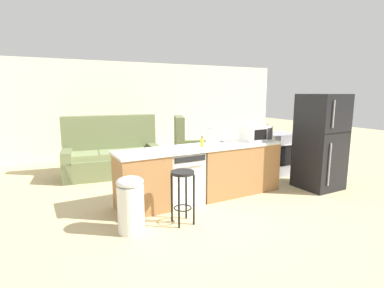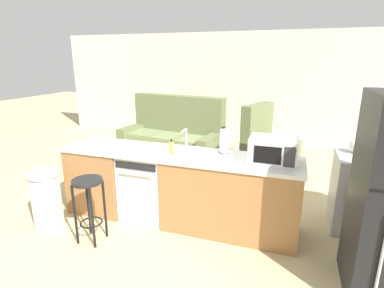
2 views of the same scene
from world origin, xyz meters
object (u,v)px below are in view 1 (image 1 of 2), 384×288
at_px(soap_bottle, 202,142).
at_px(kettle, 268,129).
at_px(stove_range, 276,153).
at_px(bar_stool, 183,186).
at_px(trash_bin, 131,204).
at_px(paper_towel_roll, 224,134).
at_px(armchair, 187,151).
at_px(refrigerator, 321,142).
at_px(couch, 112,156).
at_px(dishwasher, 182,177).
at_px(microwave, 256,133).

distance_m(soap_bottle, kettle, 2.20).
relative_size(stove_range, bar_stool, 1.22).
bearing_deg(soap_bottle, trash_bin, -157.27).
distance_m(paper_towel_roll, armchair, 2.16).
distance_m(refrigerator, couch, 4.26).
distance_m(refrigerator, trash_bin, 3.68).
bearing_deg(soap_bottle, stove_range, 14.71).
height_order(dishwasher, soap_bottle, soap_bottle).
bearing_deg(trash_bin, kettle, 20.58).
xyz_separation_m(kettle, couch, (-3.01, 1.57, -0.59)).
height_order(microwave, armchair, armchair).
distance_m(dishwasher, refrigerator, 2.70).
bearing_deg(bar_stool, stove_range, 23.28).
bearing_deg(paper_towel_roll, dishwasher, -169.03).
distance_m(bar_stool, couch, 2.98).
relative_size(refrigerator, microwave, 3.50).
bearing_deg(microwave, armchair, 96.48).
bearing_deg(trash_bin, dishwasher, 30.96).
height_order(dishwasher, couch, couch).
distance_m(microwave, trash_bin, 2.72).
xyz_separation_m(bar_stool, trash_bin, (-0.70, 0.09, -0.16)).
xyz_separation_m(microwave, trash_bin, (-2.57, -0.63, -0.66)).
xyz_separation_m(refrigerator, couch, (-3.18, 2.80, -0.48)).
bearing_deg(armchair, trash_bin, -129.27).
bearing_deg(refrigerator, dishwasher, 168.07).
xyz_separation_m(stove_range, microwave, (-1.08, -0.55, 0.59)).
height_order(dishwasher, trash_bin, dishwasher).
xyz_separation_m(stove_range, paper_towel_roll, (-1.66, -0.37, 0.59)).
bearing_deg(trash_bin, bar_stool, -7.46).
bearing_deg(soap_bottle, kettle, 19.09).
height_order(soap_bottle, bar_stool, soap_bottle).
xyz_separation_m(soap_bottle, kettle, (2.08, 0.72, 0.01)).
height_order(paper_towel_roll, trash_bin, paper_towel_roll).
xyz_separation_m(dishwasher, armchair, (1.27, 2.20, -0.07)).
bearing_deg(microwave, dishwasher, 179.95).
distance_m(stove_range, paper_towel_roll, 1.80).
bearing_deg(trash_bin, microwave, 13.73).
relative_size(bar_stool, trash_bin, 1.00).
xyz_separation_m(refrigerator, trash_bin, (-3.65, -0.08, -0.50)).
distance_m(soap_bottle, armchair, 2.50).
bearing_deg(couch, paper_towel_roll, -53.68).
xyz_separation_m(bar_stool, couch, (-0.23, 2.97, -0.14)).
height_order(refrigerator, trash_bin, refrigerator).
distance_m(microwave, paper_towel_roll, 0.61).
height_order(trash_bin, couch, couch).
bearing_deg(refrigerator, kettle, 97.68).
bearing_deg(trash_bin, paper_towel_roll, 22.18).
height_order(microwave, bar_stool, microwave).
relative_size(refrigerator, soap_bottle, 9.94).
height_order(microwave, kettle, microwave).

